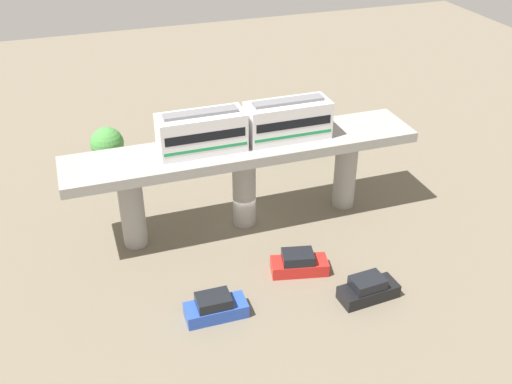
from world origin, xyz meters
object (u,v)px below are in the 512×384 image
at_px(tree_near_viaduct, 107,144).
at_px(tree_mid_lot, 277,123).
at_px(parked_car_black, 368,289).
at_px(train, 246,126).
at_px(parked_car_red, 299,264).
at_px(parked_car_blue, 215,307).
at_px(tree_far_corner, 318,122).

height_order(tree_near_viaduct, tree_mid_lot, tree_mid_lot).
bearing_deg(parked_car_black, train, 19.53).
xyz_separation_m(tree_near_viaduct, tree_mid_lot, (-0.73, -16.72, 0.00)).
bearing_deg(tree_mid_lot, tree_near_viaduct, 87.49).
xyz_separation_m(train, tree_mid_lot, (11.58, -6.97, -5.79)).
bearing_deg(parked_car_red, tree_near_viaduct, 42.70).
relative_size(parked_car_blue, tree_mid_lot, 0.89).
relative_size(parked_car_black, parked_car_red, 0.96).
distance_m(parked_car_black, parked_car_blue, 10.79).
relative_size(tree_mid_lot, tree_far_corner, 1.11).
height_order(parked_car_red, tree_near_viaduct, tree_near_viaduct).
height_order(tree_near_viaduct, tree_far_corner, tree_near_viaduct).
xyz_separation_m(train, parked_car_red, (-7.50, -1.67, -8.16)).
xyz_separation_m(tree_mid_lot, tree_far_corner, (-0.71, -4.27, -0.29)).
xyz_separation_m(tree_near_viaduct, tree_far_corner, (-1.45, -20.98, -0.29)).
height_order(parked_car_black, parked_car_red, same).
height_order(parked_car_red, tree_mid_lot, tree_mid_lot).
bearing_deg(tree_near_viaduct, tree_mid_lot, -92.51).
bearing_deg(tree_far_corner, parked_car_black, 165.00).
bearing_deg(tree_far_corner, parked_car_blue, 141.43).
bearing_deg(parked_car_blue, parked_car_red, -69.18).
distance_m(parked_car_blue, tree_far_corner, 26.90).
height_order(parked_car_black, tree_near_viaduct, tree_near_viaduct).
height_order(train, tree_mid_lot, train).
xyz_separation_m(parked_car_red, tree_far_corner, (18.36, -9.56, 2.09)).
relative_size(train, parked_car_red, 3.02).
relative_size(train, parked_car_blue, 3.21).
bearing_deg(parked_car_red, tree_far_corner, -14.78).
bearing_deg(parked_car_blue, tree_far_corner, -37.76).
height_order(parked_car_black, tree_mid_lot, tree_mid_lot).
xyz_separation_m(parked_car_blue, tree_far_corner, (20.97, -16.72, 2.09)).
relative_size(parked_car_blue, tree_near_viaduct, 0.90).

